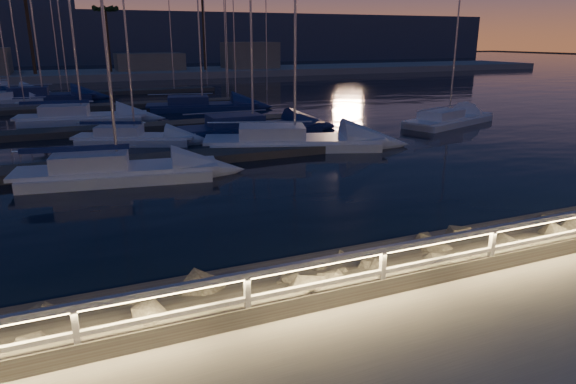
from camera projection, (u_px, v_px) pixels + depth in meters
name	position (u px, v px, depth m)	size (l,w,h in m)	color
ground	(340.00, 302.00, 10.56)	(400.00, 400.00, 0.00)	#ABA69A
harbor_water	(136.00, 124.00, 38.27)	(400.00, 440.00, 0.60)	black
guard_rail	(338.00, 268.00, 10.31)	(44.11, 0.12, 1.06)	silver
floating_docks	(134.00, 114.00, 39.23)	(22.00, 36.00, 0.40)	#5E554E
far_shore	(95.00, 72.00, 75.49)	(160.00, 14.00, 5.20)	#ABA69A
palm_center	(105.00, 11.00, 72.92)	(3.00, 3.00, 9.70)	brown
sailboat_b	(113.00, 170.00, 21.59)	(8.51, 3.69, 14.05)	white
sailboat_d	(290.00, 140.00, 27.92)	(10.05, 5.77, 16.43)	white
sailboat_f	(132.00, 137.00, 29.10)	(6.91, 4.33, 11.46)	white
sailboat_g	(249.00, 127.00, 32.00)	(9.10, 2.83, 15.36)	navy
sailboat_h	(447.00, 119.00, 35.50)	(8.59, 4.97, 14.04)	white
sailboat_i	(9.00, 98.00, 47.62)	(6.12, 2.14, 10.32)	white
sailboat_j	(79.00, 117.00, 36.11)	(9.00, 3.93, 14.85)	white
sailboat_k	(40.00, 96.00, 49.03)	(9.64, 3.51, 16.05)	navy
sailboat_l	(200.00, 105.00, 42.54)	(9.36, 4.46, 15.26)	navy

